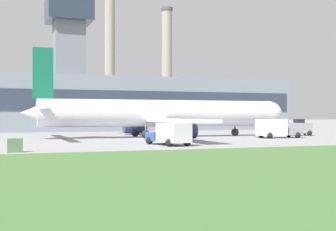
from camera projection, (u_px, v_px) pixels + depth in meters
ground_plane at (148, 139)px, 54.19m from camera, size 400.00×400.00×0.00m
terminal_building at (93, 101)px, 83.39m from camera, size 72.50×13.56×23.13m
smokestack_left at (61, 66)px, 115.12m from camera, size 3.50×3.50×29.55m
smokestack_right at (110, 41)px, 119.71m from camera, size 3.02×3.02×43.08m
smokestack_far at (167, 66)px, 124.86m from camera, size 3.13×3.13×31.51m
airplane at (160, 114)px, 57.79m from camera, size 33.87×33.34×10.42m
pushback_tug at (299, 128)px, 62.41m from camera, size 3.33×2.62×2.20m
baggage_truck at (170, 134)px, 42.05m from camera, size 3.09×5.63×2.03m
fuel_truck at (276, 129)px, 55.77m from camera, size 5.48×2.71×2.27m
traffic_cone_near_nose at (258, 136)px, 57.22m from camera, size 0.63×0.63×0.51m
utility_cabinet at (15, 145)px, 34.08m from camera, size 1.08×0.63×1.02m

